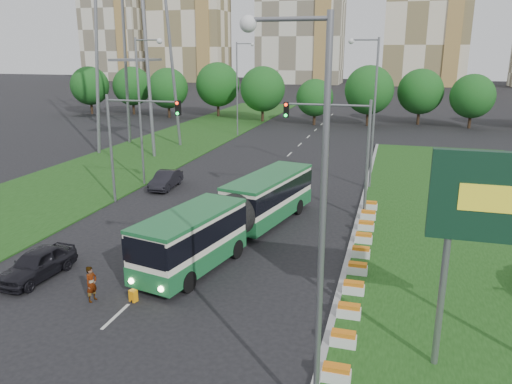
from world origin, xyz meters
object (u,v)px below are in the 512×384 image
(car_left_near, at_px, (37,264))
(car_left_far, at_px, (166,180))
(traffic_mast_median, at_px, (343,140))
(shopping_trolley, at_px, (133,296))
(articulated_bus, at_px, (236,214))
(pedestrian, at_px, (91,284))
(traffic_mast_left, at_px, (130,132))

(car_left_near, relative_size, car_left_far, 1.02)
(traffic_mast_median, distance_m, shopping_trolley, 17.26)
(articulated_bus, relative_size, pedestrian, 9.93)
(traffic_mast_median, height_order, car_left_far, traffic_mast_median)
(car_left_near, bearing_deg, traffic_mast_median, 49.79)
(traffic_mast_median, xyz_separation_m, traffic_mast_left, (-15.16, -1.00, 0.00))
(car_left_far, bearing_deg, articulated_bus, -50.23)
(traffic_mast_left, xyz_separation_m, car_left_near, (1.63, -12.68, -4.60))
(traffic_mast_left, relative_size, pedestrian, 4.74)
(traffic_mast_median, relative_size, shopping_trolley, 14.42)
(articulated_bus, bearing_deg, traffic_mast_median, 59.94)
(articulated_bus, bearing_deg, shopping_trolley, -92.03)
(car_left_far, bearing_deg, shopping_trolley, -72.69)
(traffic_mast_median, bearing_deg, pedestrian, -122.32)
(traffic_mast_median, relative_size, pedestrian, 4.74)
(car_left_far, relative_size, shopping_trolley, 7.80)
(car_left_far, distance_m, shopping_trolley, 19.46)
(articulated_bus, height_order, pedestrian, articulated_bus)
(articulated_bus, distance_m, pedestrian, 9.83)
(traffic_mast_median, xyz_separation_m, shopping_trolley, (-7.70, -14.59, -5.08))
(traffic_mast_left, bearing_deg, traffic_mast_median, 3.77)
(articulated_bus, relative_size, car_left_far, 3.88)
(articulated_bus, distance_m, car_left_near, 11.07)
(traffic_mast_median, distance_m, articulated_bus, 9.01)
(traffic_mast_left, xyz_separation_m, shopping_trolley, (7.46, -13.59, -5.08))
(car_left_near, height_order, car_left_far, car_left_near)
(articulated_bus, relative_size, shopping_trolley, 30.21)
(car_left_far, relative_size, pedestrian, 2.56)
(traffic_mast_left, distance_m, articulated_bus, 11.48)
(pedestrian, height_order, shopping_trolley, pedestrian)
(car_left_near, xyz_separation_m, pedestrian, (4.02, -1.36, 0.09))
(articulated_bus, relative_size, car_left_near, 3.81)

